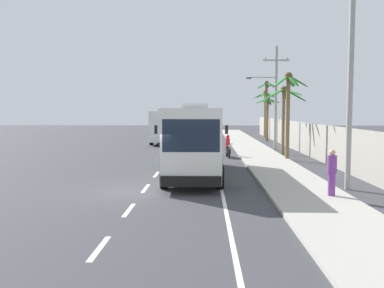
{
  "coord_description": "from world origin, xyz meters",
  "views": [
    {
      "loc": [
        2.67,
        -18.02,
        3.48
      ],
      "look_at": [
        1.95,
        4.37,
        1.7
      ],
      "focal_mm": 39.93,
      "sensor_mm": 36.0,
      "label": 1
    }
  ],
  "objects_px": {
    "motorcycle_beside_bus": "(228,148)",
    "palm_second": "(266,100)",
    "palm_third": "(283,102)",
    "coach_bus_foreground": "(194,138)",
    "pedestrian_near_kerb": "(332,171)",
    "palm_farthest": "(265,101)",
    "coach_bus_far_lane": "(167,125)",
    "utility_pole_nearest": "(351,76)",
    "palm_fourth": "(288,98)",
    "utility_pole_mid": "(275,95)",
    "palm_nearest": "(267,108)"
  },
  "relations": [
    {
      "from": "motorcycle_beside_bus",
      "to": "pedestrian_near_kerb",
      "type": "relative_size",
      "value": 1.08
    },
    {
      "from": "coach_bus_far_lane",
      "to": "palm_second",
      "type": "distance_m",
      "value": 13.89
    },
    {
      "from": "coach_bus_foreground",
      "to": "utility_pole_mid",
      "type": "relative_size",
      "value": 1.18
    },
    {
      "from": "motorcycle_beside_bus",
      "to": "palm_second",
      "type": "bearing_deg",
      "value": 74.89
    },
    {
      "from": "pedestrian_near_kerb",
      "to": "motorcycle_beside_bus",
      "type": "bearing_deg",
      "value": -47.83
    },
    {
      "from": "coach_bus_foreground",
      "to": "palm_second",
      "type": "xyz_separation_m",
      "value": [
        8.01,
        30.3,
        2.76
      ]
    },
    {
      "from": "motorcycle_beside_bus",
      "to": "palm_nearest",
      "type": "distance_m",
      "value": 17.35
    },
    {
      "from": "utility_pole_mid",
      "to": "palm_third",
      "type": "distance_m",
      "value": 3.62
    },
    {
      "from": "utility_pole_mid",
      "to": "palm_fourth",
      "type": "relative_size",
      "value": 1.47
    },
    {
      "from": "palm_third",
      "to": "palm_farthest",
      "type": "height_order",
      "value": "palm_farthest"
    },
    {
      "from": "palm_third",
      "to": "utility_pole_nearest",
      "type": "bearing_deg",
      "value": -89.31
    },
    {
      "from": "motorcycle_beside_bus",
      "to": "utility_pole_mid",
      "type": "height_order",
      "value": "utility_pole_mid"
    },
    {
      "from": "pedestrian_near_kerb",
      "to": "utility_pole_mid",
      "type": "xyz_separation_m",
      "value": [
        1.02,
        20.57,
        3.68
      ]
    },
    {
      "from": "pedestrian_near_kerb",
      "to": "palm_nearest",
      "type": "height_order",
      "value": "palm_nearest"
    },
    {
      "from": "palm_third",
      "to": "palm_fourth",
      "type": "relative_size",
      "value": 0.88
    },
    {
      "from": "palm_farthest",
      "to": "coach_bus_far_lane",
      "type": "bearing_deg",
      "value": -140.38
    },
    {
      "from": "utility_pole_nearest",
      "to": "pedestrian_near_kerb",
      "type": "bearing_deg",
      "value": -122.23
    },
    {
      "from": "coach_bus_foreground",
      "to": "pedestrian_near_kerb",
      "type": "height_order",
      "value": "coach_bus_foreground"
    },
    {
      "from": "coach_bus_foreground",
      "to": "coach_bus_far_lane",
      "type": "height_order",
      "value": "coach_bus_foreground"
    },
    {
      "from": "coach_bus_far_lane",
      "to": "pedestrian_near_kerb",
      "type": "distance_m",
      "value": 30.43
    },
    {
      "from": "palm_third",
      "to": "palm_fourth",
      "type": "distance_m",
      "value": 4.05
    },
    {
      "from": "coach_bus_foreground",
      "to": "utility_pole_mid",
      "type": "xyz_separation_m",
      "value": [
        6.54,
        14.81,
        2.78
      ]
    },
    {
      "from": "coach_bus_far_lane",
      "to": "motorcycle_beside_bus",
      "type": "bearing_deg",
      "value": -67.76
    },
    {
      "from": "utility_pole_nearest",
      "to": "palm_third",
      "type": "distance_m",
      "value": 14.99
    },
    {
      "from": "motorcycle_beside_bus",
      "to": "palm_nearest",
      "type": "height_order",
      "value": "palm_nearest"
    },
    {
      "from": "motorcycle_beside_bus",
      "to": "coach_bus_foreground",
      "type": "bearing_deg",
      "value": -104.05
    },
    {
      "from": "utility_pole_nearest",
      "to": "utility_pole_mid",
      "type": "xyz_separation_m",
      "value": [
        -0.27,
        18.53,
        -0.19
      ]
    },
    {
      "from": "utility_pole_nearest",
      "to": "utility_pole_mid",
      "type": "height_order",
      "value": "utility_pole_nearest"
    },
    {
      "from": "coach_bus_far_lane",
      "to": "motorcycle_beside_bus",
      "type": "xyz_separation_m",
      "value": [
        5.85,
        -14.31,
        -1.23
      ]
    },
    {
      "from": "pedestrian_near_kerb",
      "to": "palm_farthest",
      "type": "relative_size",
      "value": 0.3
    },
    {
      "from": "coach_bus_far_lane",
      "to": "palm_second",
      "type": "xyz_separation_m",
      "value": [
        11.62,
        7.05,
        2.85
      ]
    },
    {
      "from": "palm_nearest",
      "to": "palm_second",
      "type": "distance_m",
      "value": 5.22
    },
    {
      "from": "utility_pole_nearest",
      "to": "palm_nearest",
      "type": "xyz_separation_m",
      "value": [
        0.61,
        28.94,
        -1.27
      ]
    },
    {
      "from": "palm_nearest",
      "to": "palm_farthest",
      "type": "bearing_deg",
      "value": 84.11
    },
    {
      "from": "coach_bus_far_lane",
      "to": "utility_pole_nearest",
      "type": "xyz_separation_m",
      "value": [
        10.43,
        -26.97,
        3.06
      ]
    },
    {
      "from": "motorcycle_beside_bus",
      "to": "palm_second",
      "type": "height_order",
      "value": "palm_second"
    },
    {
      "from": "utility_pole_nearest",
      "to": "palm_farthest",
      "type": "height_order",
      "value": "utility_pole_nearest"
    },
    {
      "from": "palm_second",
      "to": "coach_bus_foreground",
      "type": "bearing_deg",
      "value": -104.8
    },
    {
      "from": "utility_pole_nearest",
      "to": "coach_bus_foreground",
      "type": "bearing_deg",
      "value": 151.37
    },
    {
      "from": "coach_bus_far_lane",
      "to": "utility_pole_nearest",
      "type": "height_order",
      "value": "utility_pole_nearest"
    },
    {
      "from": "motorcycle_beside_bus",
      "to": "palm_third",
      "type": "distance_m",
      "value": 6.03
    },
    {
      "from": "palm_second",
      "to": "coach_bus_far_lane",
      "type": "bearing_deg",
      "value": -148.74
    },
    {
      "from": "palm_second",
      "to": "palm_fourth",
      "type": "relative_size",
      "value": 1.16
    },
    {
      "from": "pedestrian_near_kerb",
      "to": "palm_farthest",
      "type": "height_order",
      "value": "palm_farthest"
    },
    {
      "from": "palm_second",
      "to": "utility_pole_mid",
      "type": "bearing_deg",
      "value": -95.4
    },
    {
      "from": "palm_second",
      "to": "palm_nearest",
      "type": "bearing_deg",
      "value": -96.55
    },
    {
      "from": "utility_pole_nearest",
      "to": "utility_pole_mid",
      "type": "bearing_deg",
      "value": 90.84
    },
    {
      "from": "utility_pole_nearest",
      "to": "palm_fourth",
      "type": "bearing_deg",
      "value": 92.88
    },
    {
      "from": "utility_pole_mid",
      "to": "coach_bus_far_lane",
      "type": "bearing_deg",
      "value": 140.26
    },
    {
      "from": "coach_bus_foreground",
      "to": "utility_pole_nearest",
      "type": "relative_size",
      "value": 1.12
    }
  ]
}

